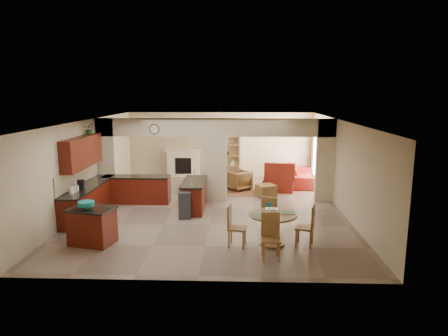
{
  "coord_description": "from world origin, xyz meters",
  "views": [
    {
      "loc": [
        0.79,
        -12.28,
        3.66
      ],
      "look_at": [
        0.34,
        0.3,
        1.26
      ],
      "focal_mm": 32.0,
      "sensor_mm": 36.0,
      "label": 1
    }
  ],
  "objects_px": {
    "dining_table": "(273,225)",
    "kitchen_island": "(92,226)",
    "armchair": "(239,180)",
    "sofa": "(300,175)"
  },
  "relations": [
    {
      "from": "kitchen_island",
      "to": "armchair",
      "type": "height_order",
      "value": "kitchen_island"
    },
    {
      "from": "kitchen_island",
      "to": "armchair",
      "type": "relative_size",
      "value": 1.49
    },
    {
      "from": "kitchen_island",
      "to": "sofa",
      "type": "relative_size",
      "value": 0.47
    },
    {
      "from": "dining_table",
      "to": "kitchen_island",
      "type": "bearing_deg",
      "value": -179.23
    },
    {
      "from": "armchair",
      "to": "sofa",
      "type": "bearing_deg",
      "value": 164.69
    },
    {
      "from": "dining_table",
      "to": "sofa",
      "type": "height_order",
      "value": "dining_table"
    },
    {
      "from": "kitchen_island",
      "to": "armchair",
      "type": "xyz_separation_m",
      "value": [
        3.57,
        5.65,
        -0.09
      ]
    },
    {
      "from": "dining_table",
      "to": "armchair",
      "type": "distance_m",
      "value": 5.65
    },
    {
      "from": "dining_table",
      "to": "sofa",
      "type": "distance_m",
      "value": 6.85
    },
    {
      "from": "kitchen_island",
      "to": "armchair",
      "type": "bearing_deg",
      "value": 70.67
    }
  ]
}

